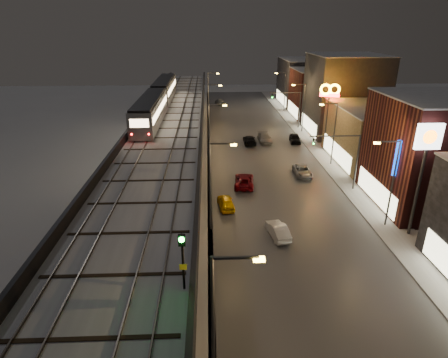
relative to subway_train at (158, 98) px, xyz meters
name	(u,v)px	position (x,y,z in m)	size (l,w,h in m)	color
ground	(223,326)	(8.50, -39.30, -8.33)	(220.00, 220.00, 0.00)	silver
road_surface	(262,156)	(16.00, -4.30, -8.30)	(17.00, 120.00, 0.06)	#46474D
sidewalk_right	(326,155)	(26.00, -4.30, -8.26)	(4.00, 120.00, 0.14)	#9FA1A8
under_viaduct_pavement	(175,158)	(2.50, -4.30, -8.30)	(11.00, 120.00, 0.06)	#9FA1A8
elevated_viaduct	(171,127)	(2.50, -7.46, -2.71)	(9.00, 100.00, 6.30)	black
viaduct_trackbed	(171,122)	(2.49, -7.33, -1.94)	(8.40, 100.00, 0.32)	#B2B7C1
viaduct_parapet_streetside	(202,118)	(6.85, -7.30, -1.48)	(0.30, 100.00, 1.10)	black
viaduct_parapet_far	(139,119)	(-1.85, -7.30, -1.48)	(0.30, 100.00, 1.10)	black
building_b	(437,152)	(32.49, -21.30, -2.25)	(12.20, 12.20, 12.16)	#5B2519
building_c	(379,135)	(32.49, -7.30, -4.25)	(12.20, 15.20, 8.16)	olive
building_d	(344,95)	(32.49, 8.70, -1.25)	(12.20, 13.20, 14.16)	#323236
building_e	(321,93)	(32.49, 22.70, -3.25)	(12.20, 12.20, 10.16)	#5B2519
building_f	(306,82)	(32.49, 36.70, -2.75)	(12.20, 16.20, 11.16)	#27272C
streetlight_left_0	(218,320)	(8.07, -44.30, -3.09)	(2.57, 0.28, 9.00)	#38383A
streetlight_left_1	(213,181)	(8.07, -26.30, -3.09)	(2.57, 0.28, 9.00)	#38383A
streetlight_right_1	(391,178)	(25.23, -26.30, -3.09)	(2.56, 0.28, 9.00)	#38383A
streetlight_left_2	(211,131)	(8.07, -8.30, -3.09)	(2.57, 0.28, 9.00)	#38383A
streetlight_right_2	(333,130)	(25.23, -8.30, -3.09)	(2.56, 0.28, 9.00)	#38383A
streetlight_left_3	(210,105)	(8.07, 9.70, -3.09)	(2.57, 0.28, 9.00)	#38383A
streetlight_right_3	(302,105)	(25.23, 9.70, -3.09)	(2.56, 0.28, 9.00)	#38383A
streetlight_left_4	(209,90)	(8.07, 27.70, -3.09)	(2.57, 0.28, 9.00)	#38383A
streetlight_right_4	(284,89)	(25.23, 27.70, -3.09)	(2.56, 0.28, 9.00)	#38383A
traffic_light_rig_a	(348,155)	(24.34, -17.31, -3.83)	(6.10, 0.34, 7.00)	#38383A
traffic_light_rig_b	(294,105)	(24.34, 12.69, -3.83)	(6.10, 0.34, 7.00)	#38383A
subway_train	(158,98)	(0.00, 0.00, 0.00)	(2.88, 35.14, 3.43)	gray
rail_signal	(182,251)	(6.40, -43.63, 0.55)	(0.37, 0.44, 3.18)	black
car_taxi	(226,203)	(9.54, -21.70, -7.65)	(1.60, 3.98, 1.36)	#E7B100
car_near_white	(278,231)	(14.21, -27.99, -7.66)	(1.42, 4.07, 1.34)	silver
car_mid_silver	(244,181)	(12.13, -15.65, -7.62)	(2.34, 5.08, 1.41)	#6A050C
car_mid_dark	(250,140)	(14.71, 2.26, -7.62)	(1.97, 4.85, 1.41)	black
car_far_white	(220,102)	(10.72, 36.63, -7.56)	(1.80, 4.48, 1.53)	gray
car_onc_dark	(302,171)	(20.28, -12.47, -7.69)	(2.11, 4.58, 1.27)	gray
car_onc_white	(265,138)	(17.41, 3.13, -7.60)	(2.03, 4.98, 1.45)	gray
car_onc_red	(295,139)	(22.64, 2.76, -7.59)	(1.73, 4.29, 1.46)	black
sign_mcdonalds	(329,96)	(26.50, -1.38, 0.36)	(3.13, 0.90, 10.58)	#38383A
sign_citgo	(426,152)	(27.00, -28.13, 0.13)	(2.32, 0.39, 11.02)	#38383A
sign_carwash	(401,164)	(27.00, -24.52, -2.33)	(1.64, 0.35, 8.49)	#38383A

